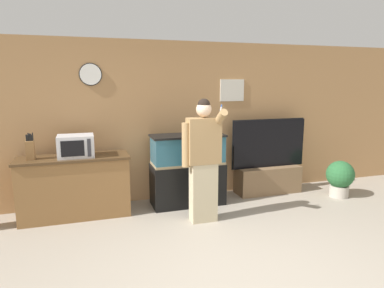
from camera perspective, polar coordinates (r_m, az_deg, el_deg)
The scene contains 9 objects.
ground_plane at distance 3.74m, azimuth 8.70°, elevation -21.24°, with size 18.00×18.00×0.00m, color gray.
wall_back_paneled at distance 5.72m, azimuth -2.75°, elevation 3.83°, with size 10.00×0.08×2.60m.
counter_island at distance 5.29m, azimuth -18.90°, elevation -6.72°, with size 1.56×0.58×0.90m.
microwave at distance 5.13m, azimuth -18.78°, elevation -0.31°, with size 0.49×0.39×0.31m.
knife_block at distance 5.18m, azimuth -25.36°, elevation -0.83°, with size 0.11×0.12×0.37m.
aquarium_on_stand at distance 5.46m, azimuth -0.73°, elevation -4.30°, with size 1.15×0.50×1.14m.
tv_on_stand at distance 6.22m, azimuth 12.54°, elevation -4.46°, with size 1.38×0.40×1.32m.
person_standing at distance 4.73m, azimuth 1.84°, elevation -2.51°, with size 0.54×0.41×1.73m.
potted_plant at distance 6.39m, azimuth 23.44°, elevation -5.08°, with size 0.47×0.47×0.63m.
Camera 1 is at (-1.45, -2.84, 1.96)m, focal length 32.00 mm.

